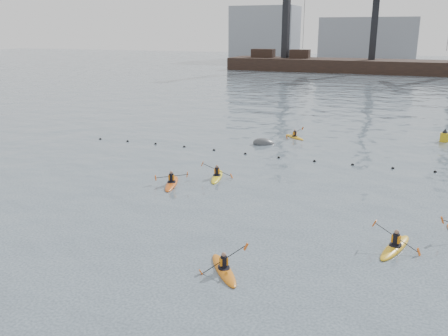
{
  "coord_description": "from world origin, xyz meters",
  "views": [
    {
      "loc": [
        11.02,
        -14.75,
        10.28
      ],
      "look_at": [
        1.46,
        8.94,
        2.8
      ],
      "focal_mm": 38.0,
      "sensor_mm": 36.0,
      "label": 1
    }
  ],
  "objects_px": {
    "kayaker_2": "(172,183)",
    "kayaker_5": "(295,137)",
    "kayaker_1": "(395,247)",
    "kayaker_3": "(217,176)",
    "nav_buoy": "(444,137)",
    "kayaker_0": "(224,269)",
    "mooring_buoy": "(264,144)"
  },
  "relations": [
    {
      "from": "kayaker_1",
      "to": "nav_buoy",
      "type": "xyz_separation_m",
      "value": [
        3.12,
        26.06,
        0.33
      ]
    },
    {
      "from": "kayaker_1",
      "to": "kayaker_2",
      "type": "bearing_deg",
      "value": 178.61
    },
    {
      "from": "kayaker_2",
      "to": "mooring_buoy",
      "type": "height_order",
      "value": "kayaker_2"
    },
    {
      "from": "kayaker_0",
      "to": "nav_buoy",
      "type": "bearing_deg",
      "value": 34.47
    },
    {
      "from": "kayaker_0",
      "to": "nav_buoy",
      "type": "distance_m",
      "value": 32.84
    },
    {
      "from": "kayaker_0",
      "to": "mooring_buoy",
      "type": "height_order",
      "value": "kayaker_0"
    },
    {
      "from": "kayaker_5",
      "to": "nav_buoy",
      "type": "relative_size",
      "value": 1.81
    },
    {
      "from": "kayaker_0",
      "to": "mooring_buoy",
      "type": "relative_size",
      "value": 1.35
    },
    {
      "from": "kayaker_3",
      "to": "kayaker_0",
      "type": "bearing_deg",
      "value": -80.01
    },
    {
      "from": "mooring_buoy",
      "to": "nav_buoy",
      "type": "distance_m",
      "value": 17.3
    },
    {
      "from": "kayaker_2",
      "to": "kayaker_5",
      "type": "relative_size",
      "value": 1.35
    },
    {
      "from": "kayaker_0",
      "to": "kayaker_2",
      "type": "distance_m",
      "value": 12.74
    },
    {
      "from": "nav_buoy",
      "to": "mooring_buoy",
      "type": "bearing_deg",
      "value": -154.7
    },
    {
      "from": "kayaker_1",
      "to": "kayaker_3",
      "type": "bearing_deg",
      "value": 165.86
    },
    {
      "from": "kayaker_5",
      "to": "kayaker_0",
      "type": "bearing_deg",
      "value": -131.08
    },
    {
      "from": "kayaker_0",
      "to": "kayaker_2",
      "type": "bearing_deg",
      "value": 90.73
    },
    {
      "from": "kayaker_2",
      "to": "nav_buoy",
      "type": "bearing_deg",
      "value": 31.47
    },
    {
      "from": "kayaker_0",
      "to": "mooring_buoy",
      "type": "bearing_deg",
      "value": 65.45
    },
    {
      "from": "kayaker_1",
      "to": "kayaker_0",
      "type": "bearing_deg",
      "value": -126.64
    },
    {
      "from": "kayaker_1",
      "to": "mooring_buoy",
      "type": "xyz_separation_m",
      "value": [
        -12.51,
        18.67,
        -0.11
      ]
    },
    {
      "from": "kayaker_3",
      "to": "kayaker_5",
      "type": "xyz_separation_m",
      "value": [
        2.04,
        14.97,
        -0.01
      ]
    },
    {
      "from": "kayaker_0",
      "to": "kayaker_5",
      "type": "height_order",
      "value": "kayaker_0"
    },
    {
      "from": "kayaker_0",
      "to": "kayaker_3",
      "type": "bearing_deg",
      "value": 76.34
    },
    {
      "from": "kayaker_0",
      "to": "kayaker_3",
      "type": "height_order",
      "value": "kayaker_0"
    },
    {
      "from": "kayaker_2",
      "to": "nav_buoy",
      "type": "distance_m",
      "value": 27.86
    },
    {
      "from": "kayaker_2",
      "to": "kayaker_1",
      "type": "bearing_deg",
      "value": -36.18
    },
    {
      "from": "kayaker_1",
      "to": "mooring_buoy",
      "type": "distance_m",
      "value": 22.48
    },
    {
      "from": "kayaker_2",
      "to": "kayaker_5",
      "type": "distance_m",
      "value": 18.14
    },
    {
      "from": "kayaker_2",
      "to": "kayaker_5",
      "type": "height_order",
      "value": "kayaker_5"
    },
    {
      "from": "mooring_buoy",
      "to": "nav_buoy",
      "type": "xyz_separation_m",
      "value": [
        15.63,
        7.39,
        0.43
      ]
    },
    {
      "from": "kayaker_3",
      "to": "mooring_buoy",
      "type": "relative_size",
      "value": 1.56
    },
    {
      "from": "kayaker_5",
      "to": "kayaker_3",
      "type": "bearing_deg",
      "value": -146.27
    }
  ]
}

